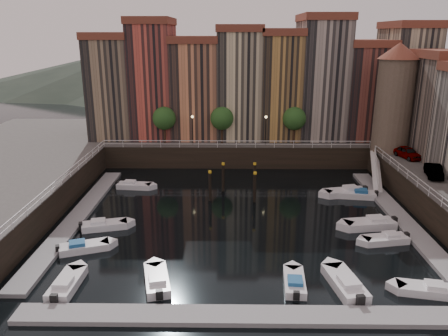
{
  "coord_description": "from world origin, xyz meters",
  "views": [
    {
      "loc": [
        -0.93,
        -41.37,
        17.79
      ],
      "look_at": [
        -1.53,
        4.0,
        3.8
      ],
      "focal_mm": 35.0,
      "sensor_mm": 36.0,
      "label": 1
    }
  ],
  "objects_px": {
    "mooring_pilings": "(236,182)",
    "boat_left_2": "(104,225)",
    "boat_left_1": "(83,247)",
    "boat_left_4": "(134,185)",
    "car_b": "(434,172)",
    "gangway": "(376,169)",
    "car_a": "(407,153)",
    "corner_tower": "(394,96)"
  },
  "relations": [
    {
      "from": "boat_left_1",
      "to": "boat_left_4",
      "type": "relative_size",
      "value": 1.01
    },
    {
      "from": "car_a",
      "to": "car_b",
      "type": "height_order",
      "value": "car_a"
    },
    {
      "from": "corner_tower",
      "to": "mooring_pilings",
      "type": "distance_m",
      "value": 23.73
    },
    {
      "from": "boat_left_1",
      "to": "car_a",
      "type": "height_order",
      "value": "car_a"
    },
    {
      "from": "mooring_pilings",
      "to": "car_a",
      "type": "height_order",
      "value": "car_a"
    },
    {
      "from": "mooring_pilings",
      "to": "boat_left_2",
      "type": "distance_m",
      "value": 15.57
    },
    {
      "from": "mooring_pilings",
      "to": "car_b",
      "type": "xyz_separation_m",
      "value": [
        21.14,
        -2.15,
        2.02
      ]
    },
    {
      "from": "boat_left_2",
      "to": "boat_left_4",
      "type": "relative_size",
      "value": 1.04
    },
    {
      "from": "mooring_pilings",
      "to": "boat_left_2",
      "type": "xyz_separation_m",
      "value": [
        -12.7,
        -8.93,
        -1.31
      ]
    },
    {
      "from": "boat_left_1",
      "to": "boat_left_4",
      "type": "bearing_deg",
      "value": 66.46
    },
    {
      "from": "car_a",
      "to": "gangway",
      "type": "bearing_deg",
      "value": 175.49
    },
    {
      "from": "car_a",
      "to": "boat_left_2",
      "type": "bearing_deg",
      "value": -173.31
    },
    {
      "from": "boat_left_2",
      "to": "car_a",
      "type": "distance_m",
      "value": 36.95
    },
    {
      "from": "corner_tower",
      "to": "mooring_pilings",
      "type": "xyz_separation_m",
      "value": [
        -20.22,
        -9.03,
        -8.54
      ]
    },
    {
      "from": "gangway",
      "to": "boat_left_4",
      "type": "relative_size",
      "value": 1.9
    },
    {
      "from": "boat_left_2",
      "to": "car_a",
      "type": "relative_size",
      "value": 1.09
    },
    {
      "from": "corner_tower",
      "to": "boat_left_2",
      "type": "bearing_deg",
      "value": -151.39
    },
    {
      "from": "gangway",
      "to": "boat_left_2",
      "type": "bearing_deg",
      "value": -155.86
    },
    {
      "from": "boat_left_4",
      "to": "car_b",
      "type": "distance_m",
      "value": 33.88
    },
    {
      "from": "car_a",
      "to": "car_b",
      "type": "bearing_deg",
      "value": -106.8
    },
    {
      "from": "boat_left_1",
      "to": "car_b",
      "type": "xyz_separation_m",
      "value": [
        34.36,
        11.22,
        3.33
      ]
    },
    {
      "from": "boat_left_2",
      "to": "boat_left_4",
      "type": "height_order",
      "value": "boat_left_2"
    },
    {
      "from": "boat_left_4",
      "to": "mooring_pilings",
      "type": "bearing_deg",
      "value": -6.03
    },
    {
      "from": "boat_left_2",
      "to": "car_b",
      "type": "xyz_separation_m",
      "value": [
        33.83,
        6.78,
        3.32
      ]
    },
    {
      "from": "car_a",
      "to": "mooring_pilings",
      "type": "bearing_deg",
      "value": 177.99
    },
    {
      "from": "gangway",
      "to": "car_a",
      "type": "relative_size",
      "value": 1.99
    },
    {
      "from": "gangway",
      "to": "boat_left_2",
      "type": "xyz_separation_m",
      "value": [
        -30.01,
        -13.45,
        -1.57
      ]
    },
    {
      "from": "car_b",
      "to": "corner_tower",
      "type": "bearing_deg",
      "value": 108.45
    },
    {
      "from": "mooring_pilings",
      "to": "boat_left_4",
      "type": "height_order",
      "value": "mooring_pilings"
    },
    {
      "from": "mooring_pilings",
      "to": "boat_left_1",
      "type": "xyz_separation_m",
      "value": [
        -13.22,
        -13.37,
        -1.31
      ]
    },
    {
      "from": "boat_left_4",
      "to": "car_b",
      "type": "xyz_separation_m",
      "value": [
        33.39,
        -4.65,
        3.33
      ]
    },
    {
      "from": "boat_left_2",
      "to": "car_b",
      "type": "bearing_deg",
      "value": -3.43
    },
    {
      "from": "boat_left_4",
      "to": "car_a",
      "type": "xyz_separation_m",
      "value": [
        33.48,
        2.83,
        3.38
      ]
    },
    {
      "from": "gangway",
      "to": "mooring_pilings",
      "type": "relative_size",
      "value": 1.53
    },
    {
      "from": "boat_left_1",
      "to": "car_b",
      "type": "bearing_deg",
      "value": -1.98
    },
    {
      "from": "boat_left_1",
      "to": "boat_left_2",
      "type": "height_order",
      "value": "boat_left_2"
    },
    {
      "from": "corner_tower",
      "to": "boat_left_4",
      "type": "relative_size",
      "value": 3.15
    },
    {
      "from": "boat_left_1",
      "to": "car_a",
      "type": "distance_m",
      "value": 39.34
    },
    {
      "from": "corner_tower",
      "to": "car_a",
      "type": "relative_size",
      "value": 3.31
    },
    {
      "from": "boat_left_1",
      "to": "car_b",
      "type": "distance_m",
      "value": 36.3
    },
    {
      "from": "corner_tower",
      "to": "car_a",
      "type": "height_order",
      "value": "corner_tower"
    },
    {
      "from": "mooring_pilings",
      "to": "car_a",
      "type": "distance_m",
      "value": 21.98
    }
  ]
}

